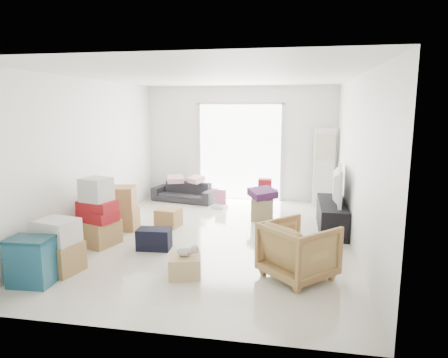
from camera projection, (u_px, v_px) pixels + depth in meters
name	position (u px, v px, depth m)	size (l,w,h in m)	color
room_shell	(215.00, 160.00, 6.64)	(4.98, 6.48, 3.18)	beige
sliding_door	(240.00, 148.00, 9.54)	(2.10, 0.04, 2.33)	white
ac_tower	(324.00, 168.00, 8.94)	(0.45, 0.30, 1.75)	silver
tv_console	(331.00, 216.00, 7.27)	(0.46, 1.54, 0.51)	black
television	(332.00, 198.00, 7.21)	(1.12, 0.64, 0.15)	black
sofa	(184.00, 189.00, 9.47)	(1.52, 0.44, 0.59)	#27272C
pillow_left	(175.00, 174.00, 9.41)	(0.35, 0.28, 0.11)	#D098AC
pillow_right	(196.00, 174.00, 9.38)	(0.38, 0.30, 0.13)	#D098AC
armchair	(299.00, 248.00, 5.19)	(0.80, 0.75, 0.83)	#A88D4A
storage_bins	(31.00, 261.00, 5.00)	(0.55, 0.40, 0.62)	navy
box_stack_a	(58.00, 247.00, 5.40)	(0.64, 0.57, 0.73)	#9A7945
box_stack_b	(98.00, 216.00, 6.45)	(0.69, 0.68, 1.10)	#9A7945
box_stack_c	(122.00, 209.00, 7.29)	(0.56, 0.53, 0.79)	#9A7945
loose_box	(169.00, 218.00, 7.48)	(0.41, 0.41, 0.34)	#9A7945
duffel_bag	(154.00, 239.00, 6.29)	(0.52, 0.31, 0.33)	black
ottoman	(262.00, 209.00, 7.95)	(0.43, 0.43, 0.43)	olive
blanket	(262.00, 195.00, 7.90)	(0.47, 0.47, 0.14)	#451D49
kids_table	(265.00, 188.00, 8.65)	(0.56, 0.56, 0.68)	#163DC1
toy_walker	(220.00, 203.00, 8.89)	(0.36, 0.33, 0.39)	silver
wood_crate	(185.00, 266.00, 5.30)	(0.41, 0.41, 0.28)	tan
plush_bunny	(187.00, 251.00, 5.26)	(0.30, 0.17, 0.15)	#B2ADA8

